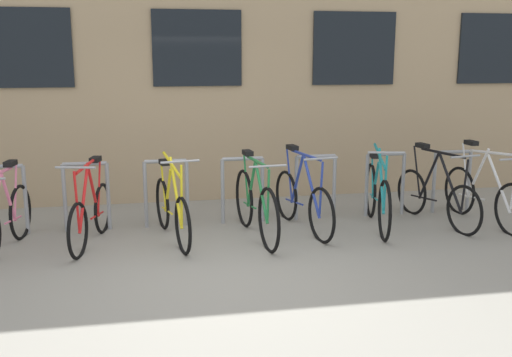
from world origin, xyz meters
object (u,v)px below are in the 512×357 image
Objects in this scene: bicycle_black at (436,196)px; bicycle_green at (256,205)px; bicycle_pink at (5,219)px; bicycle_yellow at (172,209)px; bicycle_red at (91,213)px; bicycle_blue at (303,200)px; bicycle_teal at (377,197)px; bicycle_white at (485,195)px.

bicycle_green is at bearing -176.11° from bicycle_black.
bicycle_pink is 1.88m from bicycle_yellow.
bicycle_red is 1.96m from bicycle_green.
bicycle_red is at bearing -177.71° from bicycle_blue.
bicycle_blue reaches higher than bicycle_black.
bicycle_black is at bearing 1.70° from bicycle_teal.
bicycle_blue is 1.82m from bicycle_black.
bicycle_blue is 1.66m from bicycle_yellow.
bicycle_red is 4.42m from bicycle_black.
bicycle_green is at bearing -179.37° from bicycle_white.
bicycle_white is at bearing -0.85° from bicycle_yellow.
bicycle_pink is 4.52m from bicycle_teal.
bicycle_yellow is 0.95× the size of bicycle_teal.
bicycle_blue is at bearing 17.62° from bicycle_green.
bicycle_teal reaches higher than bicycle_blue.
bicycle_pink is 0.94m from bicycle_red.
bicycle_pink is 5.36m from bicycle_black.
bicycle_teal is at bearing -178.30° from bicycle_black.
bicycle_blue is 1.05× the size of bicycle_pink.
bicycle_pink is 2.89m from bicycle_green.
bicycle_teal is at bearing 0.66° from bicycle_red.
bicycle_blue is 0.68m from bicycle_green.
bicycle_white is 2.44m from bicycle_blue.
bicycle_green is at bearing -174.99° from bicycle_teal.
bicycle_blue is (-2.43, 0.17, 0.00)m from bicycle_white.
bicycle_teal is 0.84m from bicycle_black.
bicycle_white is 0.97× the size of bicycle_green.
bicycle_black is at bearing 3.89° from bicycle_green.
bicycle_blue reaches higher than bicycle_pink.
bicycle_white is 1.04× the size of bicycle_black.
bicycle_yellow is 3.48m from bicycle_black.
bicycle_blue is 0.95× the size of bicycle_green.
bicycle_pink is 1.05× the size of bicycle_red.
bicycle_red is (0.93, 0.10, -0.01)m from bicycle_pink.
bicycle_green is at bearing -5.35° from bicycle_yellow.
bicycle_blue is 1.10× the size of bicycle_red.
bicycle_green is (-1.63, -0.14, 0.00)m from bicycle_teal.
bicycle_teal reaches higher than bicycle_black.
bicycle_red is (-5.04, 0.07, -0.02)m from bicycle_white.
bicycle_white reaches higher than bicycle_blue.
bicycle_white reaches higher than bicycle_pink.
bicycle_green is at bearing -2.97° from bicycle_red.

